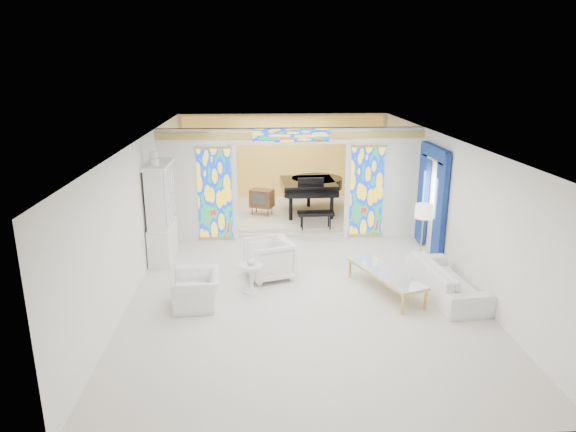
{
  "coord_description": "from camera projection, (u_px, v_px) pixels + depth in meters",
  "views": [
    {
      "loc": [
        -0.89,
        -11.36,
        4.58
      ],
      "look_at": [
        -0.19,
        0.2,
        1.15
      ],
      "focal_mm": 32.0,
      "sensor_mm": 36.0,
      "label": 1
    }
  ],
  "objects": [
    {
      "name": "partition_wall",
      "position": [
        291.0,
        179.0,
        13.67
      ],
      "size": [
        7.0,
        0.22,
        3.0
      ],
      "color": "white",
      "rests_on": "floor"
    },
    {
      "name": "stained_glass_transom",
      "position": [
        292.0,
        135.0,
        13.24
      ],
      "size": [
        2.0,
        0.04,
        0.34
      ],
      "primitive_type": "cube",
      "color": "gold",
      "rests_on": "partition_wall"
    },
    {
      "name": "alcove_platform",
      "position": [
        287.0,
        213.0,
        16.13
      ],
      "size": [
        6.8,
        3.8,
        0.18
      ],
      "primitive_type": "cube",
      "color": "beige",
      "rests_on": "floor"
    },
    {
      "name": "gold_curtain_back",
      "position": [
        284.0,
        159.0,
        17.43
      ],
      "size": [
        6.7,
        0.1,
        2.9
      ],
      "primitive_type": "cube",
      "color": "#EFBD53",
      "rests_on": "wall_back"
    },
    {
      "name": "wall_back",
      "position": [
        283.0,
        158.0,
        17.54
      ],
      "size": [
        7.0,
        0.02,
        3.0
      ],
      "primitive_type": "cube",
      "color": "white",
      "rests_on": "floor"
    },
    {
      "name": "coffee_table",
      "position": [
        386.0,
        273.0,
        10.62
      ],
      "size": [
        1.34,
        2.17,
        0.47
      ],
      "rotation": [
        0.0,
        0.0,
        0.36
      ],
      "color": "silver",
      "rests_on": "floor"
    },
    {
      "name": "chandelier",
      "position": [
        293.0,
        135.0,
        15.34
      ],
      "size": [
        0.48,
        0.48,
        0.3
      ],
      "primitive_type": "cylinder",
      "color": "gold",
      "rests_on": "ceiling"
    },
    {
      "name": "vase",
      "position": [
        251.0,
        260.0,
        10.54
      ],
      "size": [
        0.19,
        0.19,
        0.19
      ],
      "primitive_type": "imported",
      "rotation": [
        0.0,
        0.0,
        -0.03
      ],
      "color": "silver",
      "rests_on": "side_table"
    },
    {
      "name": "tv_console",
      "position": [
        262.0,
        198.0,
        15.54
      ],
      "size": [
        0.79,
        0.67,
        0.77
      ],
      "rotation": [
        0.0,
        0.0,
        -0.4
      ],
      "color": "brown",
      "rests_on": "alcove_platform"
    },
    {
      "name": "armchair_left",
      "position": [
        197.0,
        290.0,
        10.06
      ],
      "size": [
        0.97,
        1.09,
        0.66
      ],
      "primitive_type": "imported",
      "rotation": [
        0.0,
        0.0,
        -1.49
      ],
      "color": "white",
      "rests_on": "floor"
    },
    {
      "name": "side_table",
      "position": [
        251.0,
        274.0,
        10.63
      ],
      "size": [
        0.57,
        0.57,
        0.62
      ],
      "rotation": [
        0.0,
        0.0,
        0.16
      ],
      "color": "white",
      "rests_on": "floor"
    },
    {
      "name": "floor",
      "position": [
        297.0,
        264.0,
        12.23
      ],
      "size": [
        12.0,
        12.0,
        0.0
      ],
      "primitive_type": "plane",
      "color": "beige",
      "rests_on": "ground"
    },
    {
      "name": "stained_glass_right",
      "position": [
        367.0,
        191.0,
        13.79
      ],
      "size": [
        0.9,
        0.04,
        2.4
      ],
      "primitive_type": "cube",
      "color": "gold",
      "rests_on": "partition_wall"
    },
    {
      "name": "blue_drapes",
      "position": [
        432.0,
        191.0,
        12.65
      ],
      "size": [
        0.14,
        1.85,
        2.65
      ],
      "color": "navy",
      "rests_on": "wall_right"
    },
    {
      "name": "wall_front",
      "position": [
        336.0,
        336.0,
        6.06
      ],
      "size": [
        7.0,
        0.02,
        3.0
      ],
      "primitive_type": "cube",
      "color": "white",
      "rests_on": "floor"
    },
    {
      "name": "stained_glass_left",
      "position": [
        215.0,
        194.0,
        13.55
      ],
      "size": [
        0.9,
        0.04,
        2.4
      ],
      "primitive_type": "cube",
      "color": "gold",
      "rests_on": "partition_wall"
    },
    {
      "name": "wall_right",
      "position": [
        446.0,
        201.0,
        12.0
      ],
      "size": [
        0.02,
        12.0,
        3.0
      ],
      "primitive_type": "cube",
      "color": "white",
      "rests_on": "floor"
    },
    {
      "name": "ceiling",
      "position": [
        297.0,
        139.0,
        11.38
      ],
      "size": [
        7.0,
        12.0,
        0.02
      ],
      "primitive_type": "cube",
      "color": "silver",
      "rests_on": "wall_back"
    },
    {
      "name": "sofa",
      "position": [
        447.0,
        280.0,
        10.53
      ],
      "size": [
        1.1,
        2.37,
        0.67
      ],
      "primitive_type": "imported",
      "rotation": [
        0.0,
        0.0,
        1.66
      ],
      "color": "white",
      "rests_on": "floor"
    },
    {
      "name": "grand_piano",
      "position": [
        312.0,
        185.0,
        15.77
      ],
      "size": [
        1.97,
        3.09,
        1.22
      ],
      "rotation": [
        0.0,
        0.0,
        0.03
      ],
      "color": "black",
      "rests_on": "alcove_platform"
    },
    {
      "name": "armchair_right",
      "position": [
        269.0,
        259.0,
        11.36
      ],
      "size": [
        1.2,
        1.18,
        0.88
      ],
      "primitive_type": "imported",
      "rotation": [
        0.0,
        0.0,
        -1.27
      ],
      "color": "white",
      "rests_on": "floor"
    },
    {
      "name": "wall_left",
      "position": [
        143.0,
        206.0,
        11.6
      ],
      "size": [
        0.02,
        12.0,
        3.0
      ],
      "primitive_type": "cube",
      "color": "white",
      "rests_on": "floor"
    },
    {
      "name": "floor_lamp",
      "position": [
        424.0,
        215.0,
        11.46
      ],
      "size": [
        0.4,
        0.4,
        1.59
      ],
      "rotation": [
        0.0,
        0.0,
        0.05
      ],
      "color": "gold",
      "rests_on": "floor"
    },
    {
      "name": "china_cabinet",
      "position": [
        161.0,
        213.0,
        12.28
      ],
      "size": [
        0.56,
        1.46,
        2.72
      ],
      "color": "white",
      "rests_on": "floor"
    }
  ]
}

